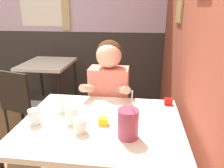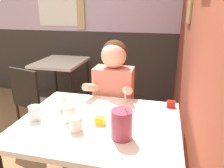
{
  "view_description": "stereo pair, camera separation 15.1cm",
  "coord_description": "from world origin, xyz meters",
  "px_view_note": "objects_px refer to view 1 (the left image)",
  "views": [
    {
      "loc": [
        0.92,
        -0.84,
        1.46
      ],
      "look_at": [
        0.74,
        0.57,
        0.96
      ],
      "focal_mm": 35.0,
      "sensor_mm": 36.0,
      "label": 1
    },
    {
      "loc": [
        1.07,
        -0.82,
        1.46
      ],
      "look_at": [
        0.74,
        0.57,
        0.96
      ],
      "focal_mm": 35.0,
      "sensor_mm": 36.0,
      "label": 2
    }
  ],
  "objects_px": {
    "main_table": "(101,130)",
    "chair_near_window": "(23,101)",
    "background_table": "(48,69)",
    "cocktail_pitcher": "(128,124)",
    "person_seated": "(109,102)"
  },
  "relations": [
    {
      "from": "main_table",
      "to": "chair_near_window",
      "type": "xyz_separation_m",
      "value": [
        -1.01,
        0.79,
        -0.19
      ]
    },
    {
      "from": "background_table",
      "to": "chair_near_window",
      "type": "xyz_separation_m",
      "value": [
        0.0,
        -0.71,
        -0.16
      ]
    },
    {
      "from": "background_table",
      "to": "cocktail_pitcher",
      "type": "distance_m",
      "value": 2.06
    },
    {
      "from": "background_table",
      "to": "chair_near_window",
      "type": "bearing_deg",
      "value": -89.74
    },
    {
      "from": "cocktail_pitcher",
      "to": "background_table",
      "type": "bearing_deg",
      "value": 125.83
    },
    {
      "from": "chair_near_window",
      "to": "person_seated",
      "type": "height_order",
      "value": "person_seated"
    },
    {
      "from": "main_table",
      "to": "background_table",
      "type": "height_order",
      "value": "same"
    },
    {
      "from": "main_table",
      "to": "person_seated",
      "type": "relative_size",
      "value": 0.87
    },
    {
      "from": "main_table",
      "to": "chair_near_window",
      "type": "relative_size",
      "value": 1.23
    },
    {
      "from": "chair_near_window",
      "to": "person_seated",
      "type": "relative_size",
      "value": 0.71
    },
    {
      "from": "background_table",
      "to": "chair_near_window",
      "type": "relative_size",
      "value": 0.88
    },
    {
      "from": "background_table",
      "to": "cocktail_pitcher",
      "type": "height_order",
      "value": "cocktail_pitcher"
    },
    {
      "from": "chair_near_window",
      "to": "cocktail_pitcher",
      "type": "xyz_separation_m",
      "value": [
        1.2,
        -0.95,
        0.34
      ]
    },
    {
      "from": "background_table",
      "to": "cocktail_pitcher",
      "type": "xyz_separation_m",
      "value": [
        1.2,
        -1.66,
        0.19
      ]
    },
    {
      "from": "cocktail_pitcher",
      "to": "chair_near_window",
      "type": "bearing_deg",
      "value": 141.57
    }
  ]
}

